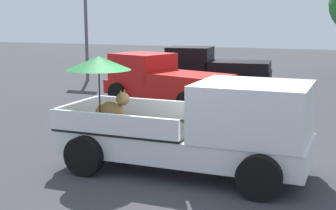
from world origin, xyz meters
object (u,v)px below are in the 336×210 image
Objects in this scene: pickup_truck_main at (202,126)px; pickup_truck_red at (163,80)px; pickup_truck_far at (212,68)px; motel_sign at (85,7)px.

pickup_truck_main is 7.88m from pickup_truck_red.
motel_sign is (-6.45, -0.00, 2.74)m from pickup_truck_far.
motel_sign is at bearing -6.55° from pickup_truck_far.
pickup_truck_main is 12.14m from pickup_truck_far.
pickup_truck_red is 1.00× the size of motel_sign.
pickup_truck_main is at bearing -49.95° from motel_sign.
motel_sign reaches higher than pickup_truck_red.
pickup_truck_main is at bearing 135.95° from pickup_truck_red.
pickup_truck_red is at bearing 118.33° from pickup_truck_main.
pickup_truck_main reaches higher than pickup_truck_red.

